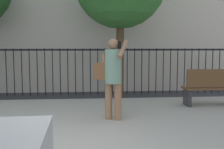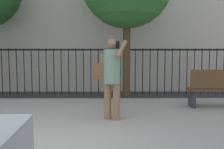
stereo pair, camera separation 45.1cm
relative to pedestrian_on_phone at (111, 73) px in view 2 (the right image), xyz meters
name	(u,v)px [view 2 (the right image)]	position (x,y,z in m)	size (l,w,h in m)	color
sidewalk	(49,121)	(-1.31, 0.12, -1.04)	(28.00, 4.40, 0.15)	#9E9B93
iron_fence	(72,65)	(-1.31, 3.82, -0.10)	(12.03, 0.04, 1.60)	black
pedestrian_on_phone	(111,73)	(0.00, 0.00, 0.00)	(0.72, 0.56, 1.67)	#936B4C
street_bench	(222,88)	(2.73, 1.08, -0.47)	(1.60, 0.45, 0.95)	brown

